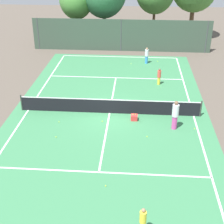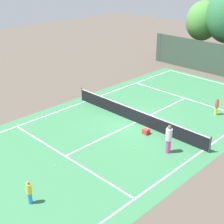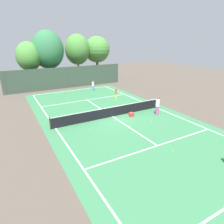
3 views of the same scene
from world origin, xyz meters
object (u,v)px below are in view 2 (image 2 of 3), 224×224
(tennis_ball_0, at_px, (218,91))
(tennis_ball_5, at_px, (185,160))
(tennis_ball_3, at_px, (55,166))
(player_2, at_px, (169,139))
(tennis_ball_7, at_px, (75,124))
(tennis_ball_4, at_px, (135,149))
(player_3, at_px, (29,192))
(tennis_ball_1, at_px, (92,115))
(tennis_ball_6, at_px, (120,126))
(player_0, at_px, (217,107))
(ball_crate, at_px, (146,131))

(tennis_ball_0, relative_size, tennis_ball_5, 1.00)
(tennis_ball_0, distance_m, tennis_ball_3, 17.43)
(player_2, height_order, tennis_ball_7, player_2)
(tennis_ball_4, bearing_deg, tennis_ball_7, -175.21)
(player_3, xyz_separation_m, tennis_ball_1, (-5.19, 8.63, -0.62))
(tennis_ball_3, bearing_deg, player_2, 57.42)
(player_3, xyz_separation_m, tennis_ball_6, (-2.49, 8.92, -0.62))
(tennis_ball_0, xyz_separation_m, tennis_ball_7, (-4.01, -13.28, 0.00))
(tennis_ball_4, bearing_deg, player_2, 34.39)
(player_0, xyz_separation_m, tennis_ball_5, (1.86, -6.95, -0.64))
(player_0, bearing_deg, tennis_ball_5, -75.02)
(player_0, distance_m, tennis_ball_1, 9.41)
(player_0, height_order, tennis_ball_5, player_0)
(tennis_ball_0, height_order, tennis_ball_1, same)
(tennis_ball_1, bearing_deg, tennis_ball_0, 69.77)
(tennis_ball_3, height_order, tennis_ball_7, same)
(ball_crate, bearing_deg, tennis_ball_7, -151.04)
(tennis_ball_0, xyz_separation_m, tennis_ball_3, (-0.73, -17.41, 0.00))
(tennis_ball_0, bearing_deg, tennis_ball_3, -92.41)
(ball_crate, xyz_separation_m, tennis_ball_4, (0.79, -2.04, -0.15))
(tennis_ball_7, bearing_deg, tennis_ball_6, 40.10)
(ball_crate, relative_size, tennis_ball_0, 6.45)
(player_3, distance_m, tennis_ball_6, 9.28)
(tennis_ball_5, relative_size, tennis_ball_7, 1.00)
(tennis_ball_7, bearing_deg, player_0, 53.56)
(tennis_ball_0, relative_size, tennis_ball_6, 1.00)
(player_3, bearing_deg, tennis_ball_6, 105.57)
(tennis_ball_6, bearing_deg, player_2, -6.70)
(ball_crate, xyz_separation_m, tennis_ball_1, (-4.71, -0.68, -0.15))
(player_0, xyz_separation_m, tennis_ball_6, (-3.83, -6.45, -0.64))
(player_0, distance_m, player_3, 15.43)
(tennis_ball_0, height_order, tennis_ball_6, same)
(player_2, height_order, ball_crate, player_2)
(player_0, relative_size, tennis_ball_6, 20.00)
(tennis_ball_3, relative_size, tennis_ball_5, 1.00)
(ball_crate, xyz_separation_m, tennis_ball_3, (-1.20, -6.61, -0.15))
(tennis_ball_4, relative_size, tennis_ball_5, 1.00)
(player_3, xyz_separation_m, tennis_ball_4, (0.30, 7.27, -0.62))
(tennis_ball_0, bearing_deg, tennis_ball_7, -106.80)
(tennis_ball_7, bearing_deg, ball_crate, 28.96)
(player_3, relative_size, tennis_ball_7, 19.27)
(tennis_ball_7, bearing_deg, player_2, 12.79)
(player_3, xyz_separation_m, tennis_ball_3, (-1.69, 2.70, -0.62))
(player_3, distance_m, tennis_ball_5, 9.03)
(player_2, xyz_separation_m, tennis_ball_7, (-6.92, -1.57, -0.91))
(player_3, height_order, tennis_ball_5, player_3)
(tennis_ball_3, bearing_deg, player_3, -57.91)
(player_3, distance_m, tennis_ball_7, 8.47)
(player_2, xyz_separation_m, tennis_ball_6, (-4.44, 0.52, -0.91))
(tennis_ball_7, bearing_deg, tennis_ball_1, 97.04)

